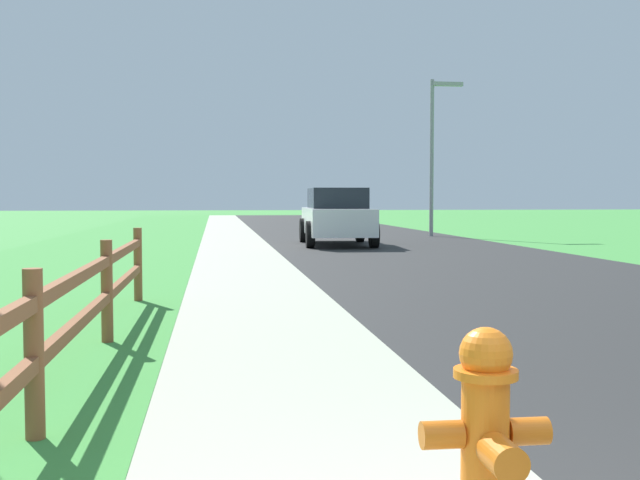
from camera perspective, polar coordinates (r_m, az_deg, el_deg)
ground_plane at (r=26.68m, az=-4.27°, el=0.14°), size 120.00×120.00×0.00m
road_asphalt at (r=29.08m, az=2.40°, el=0.39°), size 7.00×66.00×0.01m
curb_concrete at (r=28.67m, az=-10.50°, el=0.31°), size 6.00×66.00×0.01m
grass_verge at (r=28.79m, az=-13.48°, el=0.29°), size 5.00×66.00×0.00m
fire_hydrant at (r=3.24m, az=11.99°, el=-13.56°), size 0.52×0.43×0.86m
rail_fence at (r=6.17m, az=-17.07°, el=-4.45°), size 0.11×9.11×0.97m
parked_suv_white at (r=22.78m, az=1.22°, el=1.76°), size 2.14×4.65×1.65m
street_lamp at (r=28.19m, az=8.36°, el=7.07°), size 1.17×0.20×5.52m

